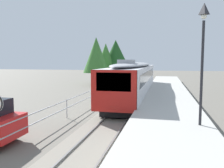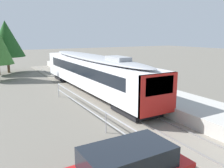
% 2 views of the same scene
% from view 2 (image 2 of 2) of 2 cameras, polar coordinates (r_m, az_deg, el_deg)
% --- Properties ---
extents(ground_plane, '(160.00, 160.00, 0.00)m').
position_cam_2_polar(ground_plane, '(14.63, -2.30, -10.17)').
color(ground_plane, '#6B665B').
extents(track_rails, '(3.20, 60.00, 0.14)m').
position_cam_2_polar(track_rails, '(16.12, 7.32, -8.01)').
color(track_rails, gray).
rests_on(track_rails, ground).
extents(commuter_train, '(2.82, 19.36, 3.74)m').
position_cam_2_polar(commuter_train, '(22.25, -4.83, 3.21)').
color(commuter_train, silver).
rests_on(commuter_train, track_rails).
extents(station_platform, '(3.90, 60.00, 0.90)m').
position_cam_2_polar(station_platform, '(18.04, 15.68, -4.79)').
color(station_platform, '#B7B5AD').
rests_on(station_platform, ground).
extents(tree_distant_left, '(5.02, 5.02, 7.49)m').
position_cam_2_polar(tree_distant_left, '(37.44, -24.39, 10.00)').
color(tree_distant_left, brown).
rests_on(tree_distant_left, ground).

